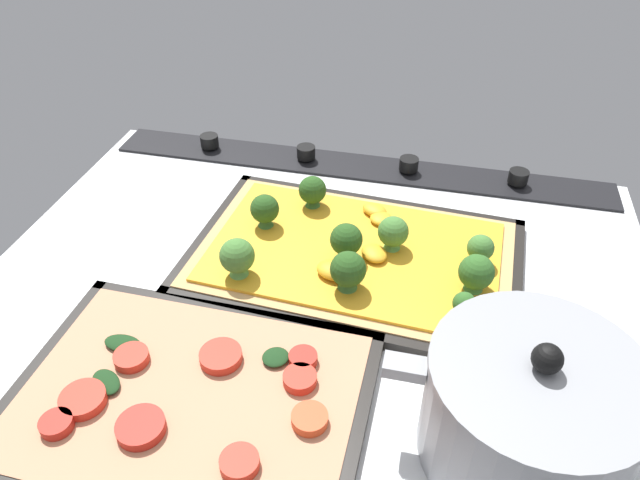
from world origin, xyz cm
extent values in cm
cube|color=silver|center=(0.00, 0.00, -1.50)|extent=(77.81, 63.79, 3.00)
cube|color=black|center=(0.00, -28.40, 0.40)|extent=(74.70, 7.00, 0.80)
cylinder|color=black|center=(-23.34, -28.40, 1.70)|extent=(2.80, 2.80, 1.80)
cylinder|color=black|center=(-7.78, -28.40, 1.70)|extent=(2.80, 2.80, 1.80)
cylinder|color=black|center=(7.78, -28.40, 1.70)|extent=(2.80, 2.80, 1.80)
cylinder|color=black|center=(23.34, -28.40, 1.70)|extent=(2.80, 2.80, 1.80)
cube|color=black|center=(-3.63, -6.67, 0.25)|extent=(40.68, 27.96, 0.50)
cube|color=black|center=(-4.37, -18.85, 0.65)|extent=(39.19, 3.60, 1.30)
cube|color=black|center=(-2.88, 5.52, 0.65)|extent=(39.19, 3.60, 1.30)
cube|color=black|center=(-22.58, -5.50, 0.65)|extent=(2.77, 25.64, 1.30)
cube|color=black|center=(15.33, -7.83, 0.65)|extent=(2.77, 25.64, 1.30)
cube|color=tan|center=(-3.63, -6.67, 1.00)|extent=(38.14, 25.42, 1.00)
cube|color=gold|center=(-3.63, -6.67, 1.70)|extent=(35.06, 22.92, 0.40)
cone|color=#427635|center=(-2.90, -4.98, 2.56)|extent=(2.08, 2.08, 1.33)
sphere|color=#264C1C|center=(-2.90, -4.98, 4.65)|extent=(3.79, 3.79, 3.79)
cone|color=#68AD54|center=(8.37, 0.55, 2.50)|extent=(2.19, 2.19, 1.20)
sphere|color=#427533|center=(8.37, 0.55, 4.59)|extent=(3.98, 3.98, 3.98)
cone|color=#68AD54|center=(-7.92, -8.12, 2.43)|extent=(2.01, 2.01, 1.05)
sphere|color=#427533|center=(-7.92, -8.12, 4.32)|extent=(3.66, 3.66, 3.66)
cone|color=#427635|center=(3.43, -14.64, 2.42)|extent=(1.99, 1.99, 1.04)
sphere|color=#264C1C|center=(3.43, -14.64, 4.30)|extent=(3.63, 3.63, 3.63)
cone|color=#4D8B3F|center=(-16.55, 1.87, 2.48)|extent=(1.32, 1.32, 1.16)
sphere|color=#2D5B23|center=(-16.55, 1.87, 3.97)|extent=(2.41, 2.41, 2.41)
cone|color=#427635|center=(-4.07, -0.30, 2.49)|extent=(2.19, 2.19, 1.19)
sphere|color=#264C1C|center=(-4.07, -0.30, 4.58)|extent=(3.98, 3.98, 3.98)
cone|color=#4D8B3F|center=(-17.61, -2.91, 2.40)|extent=(2.14, 2.14, 1.01)
sphere|color=#2D5B23|center=(-17.61, -2.91, 4.37)|extent=(3.89, 3.89, 3.89)
cone|color=#68AD54|center=(-18.03, -7.61, 2.42)|extent=(1.70, 1.70, 1.04)
sphere|color=#427533|center=(-18.03, -7.61, 4.10)|extent=(3.09, 3.09, 3.09)
cone|color=#427635|center=(8.16, -9.04, 2.48)|extent=(1.98, 1.98, 1.17)
sphere|color=#264C1C|center=(8.16, -9.04, 4.42)|extent=(3.60, 3.60, 3.60)
ellipsoid|color=gold|center=(-4.81, -14.68, 2.41)|extent=(4.22, 3.89, 1.20)
ellipsoid|color=gold|center=(-5.91, -13.09, 2.34)|extent=(4.01, 4.03, 1.02)
ellipsoid|color=gold|center=(-2.26, -1.80, 2.54)|extent=(4.68, 3.86, 1.48)
ellipsoid|color=gold|center=(-6.10, -5.93, 2.43)|extent=(4.37, 4.50, 1.23)
cube|color=black|center=(7.64, 17.10, 0.25)|extent=(33.52, 24.98, 0.50)
cube|color=black|center=(7.47, 5.46, 0.65)|extent=(33.18, 1.69, 1.30)
cube|color=black|center=(-8.34, 17.34, 0.65)|extent=(1.56, 24.50, 1.30)
cube|color=black|center=(23.62, 16.87, 0.65)|extent=(1.56, 24.50, 1.30)
cube|color=tan|center=(7.64, 17.10, 0.95)|extent=(31.09, 22.54, 0.90)
cylinder|color=#B22319|center=(10.06, 21.57, 1.90)|extent=(4.31, 4.31, 1.00)
cylinder|color=red|center=(0.58, 22.85, 1.90)|extent=(3.35, 3.35, 1.00)
cylinder|color=red|center=(14.53, 14.59, 1.90)|extent=(3.41, 3.41, 1.00)
cylinder|color=#D14723|center=(-4.05, 17.43, 1.90)|extent=(3.30, 3.30, 1.00)
cylinder|color=red|center=(6.10, 12.49, 1.90)|extent=(4.18, 4.18, 1.00)
cylinder|color=#B22319|center=(17.38, 22.94, 1.90)|extent=(2.92, 2.92, 1.00)
cylinder|color=red|center=(16.50, 20.10, 1.90)|extent=(4.18, 4.18, 1.00)
cylinder|color=red|center=(-2.11, 13.40, 1.90)|extent=(3.23, 3.23, 1.00)
cylinder|color=#B22319|center=(-1.79, 10.94, 1.90)|extent=(2.82, 2.82, 1.00)
ellipsoid|color=#193819|center=(0.89, 11.30, 1.80)|extent=(3.66, 3.64, 0.60)
ellipsoid|color=#193819|center=(16.30, 13.01, 1.80)|extent=(4.06, 2.42, 0.60)
ellipsoid|color=#193819|center=(15.52, 17.75, 1.80)|extent=(4.16, 3.87, 0.60)
cylinder|color=gray|center=(-21.98, 15.15, 5.01)|extent=(17.12, 17.12, 10.02)
cylinder|color=gray|center=(-21.98, 15.15, 10.42)|extent=(17.47, 17.47, 0.80)
sphere|color=black|center=(-21.98, 15.15, 12.02)|extent=(2.40, 2.40, 2.40)
cube|color=gray|center=(-11.61, 15.15, 8.21)|extent=(3.60, 2.00, 1.20)
camera|label=1|loc=(-11.92, 47.47, 46.32)|focal=33.09mm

